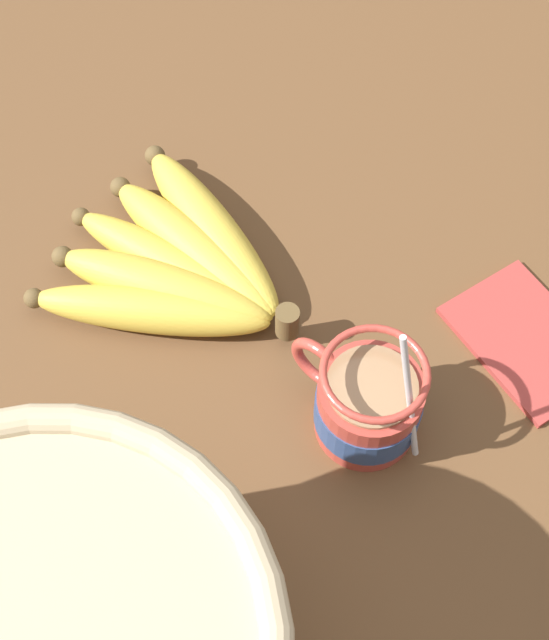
% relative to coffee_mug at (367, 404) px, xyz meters
% --- Properties ---
extents(table, '(1.34, 1.34, 0.03)m').
position_rel_coffee_mug_xyz_m(table, '(0.10, -0.01, -0.05)').
color(table, brown).
rests_on(table, ground).
extents(coffee_mug, '(0.12, 0.08, 0.16)m').
position_rel_coffee_mug_xyz_m(coffee_mug, '(0.00, 0.00, 0.00)').
color(coffee_mug, '#B23D33').
rests_on(coffee_mug, table).
extents(banana_bunch, '(0.23, 0.21, 0.04)m').
position_rel_coffee_mug_xyz_m(banana_bunch, '(0.20, -0.01, -0.02)').
color(banana_bunch, brown).
rests_on(banana_bunch, table).
extents(napkin, '(0.15, 0.13, 0.01)m').
position_rel_coffee_mug_xyz_m(napkin, '(-0.06, -0.15, -0.03)').
color(napkin, '#A33833').
rests_on(napkin, table).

